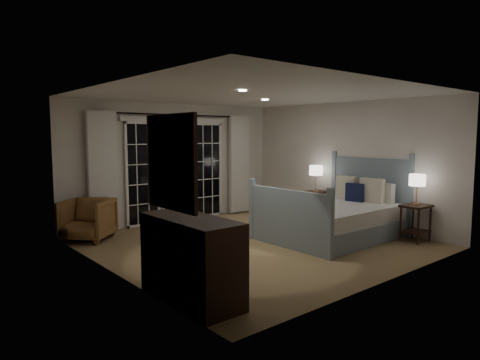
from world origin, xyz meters
TOP-DOWN VIEW (x-y plane):
  - floor at (0.00, 0.00)m, footprint 5.00×5.00m
  - ceiling at (0.00, 0.00)m, footprint 5.00×5.00m
  - wall_left at (-2.50, 0.00)m, footprint 0.02×5.00m
  - wall_right at (2.50, 0.00)m, footprint 0.02×5.00m
  - wall_back at (0.00, 2.50)m, footprint 5.00×0.02m
  - wall_front at (0.00, -2.50)m, footprint 5.00×0.02m
  - french_doors at (0.00, 2.46)m, footprint 2.50×0.04m
  - curtain_rod at (0.00, 2.40)m, footprint 3.50×0.03m
  - curtain_left at (-1.65, 2.38)m, footprint 0.55×0.10m
  - curtain_right at (1.65, 2.38)m, footprint 0.55×0.10m
  - downlight_a at (0.80, 0.60)m, footprint 0.12×0.12m
  - downlight_b at (-0.60, -0.40)m, footprint 0.12×0.12m
  - bed at (1.41, -0.59)m, footprint 2.37×1.71m
  - nightstand_left at (2.21, -1.70)m, footprint 0.49×0.39m
  - nightstand_right at (2.24, 0.54)m, footprint 0.50×0.40m
  - lamp_left at (2.21, -1.70)m, footprint 0.27×0.27m
  - lamp_right at (2.24, 0.54)m, footprint 0.28×0.28m
  - armchair at (-2.10, 2.02)m, footprint 1.12×1.12m
  - dresser at (-2.23, -1.45)m, footprint 0.56×1.32m
  - mirror at (-2.47, -1.45)m, footprint 0.05×0.85m

SIDE VIEW (x-z plane):
  - floor at x=0.00m, z-range 0.00..0.00m
  - bed at x=1.41m, z-range -0.35..1.04m
  - armchair at x=-2.10m, z-range 0.00..0.73m
  - nightstand_left at x=2.21m, z-range 0.10..0.74m
  - nightstand_right at x=2.24m, z-range 0.10..0.75m
  - dresser at x=-2.23m, z-range 0.00..0.93m
  - lamp_left at x=2.21m, z-range 0.79..1.32m
  - lamp_right at x=2.24m, z-range 0.81..1.36m
  - french_doors at x=0.00m, z-range -0.01..2.19m
  - curtain_left at x=-1.65m, z-range 0.02..2.27m
  - curtain_right at x=1.65m, z-range 0.02..2.27m
  - wall_left at x=-2.50m, z-range 0.00..2.50m
  - wall_right at x=2.50m, z-range 0.00..2.50m
  - wall_back at x=0.00m, z-range 0.00..2.50m
  - wall_front at x=0.00m, z-range 0.00..2.50m
  - mirror at x=-2.47m, z-range 1.05..2.05m
  - curtain_rod at x=0.00m, z-range 2.23..2.27m
  - downlight_a at x=0.80m, z-range 2.48..2.50m
  - downlight_b at x=-0.60m, z-range 2.48..2.50m
  - ceiling at x=0.00m, z-range 2.50..2.50m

